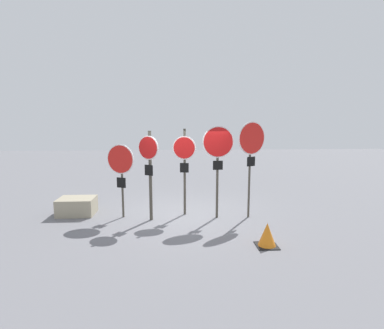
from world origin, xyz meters
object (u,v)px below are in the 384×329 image
(stop_sign_0, at_px, (121,165))
(stop_sign_2, at_px, (184,158))
(traffic_cone_0, at_px, (267,235))
(storage_crate, at_px, (77,206))
(stop_sign_3, at_px, (218,151))
(stop_sign_4, at_px, (251,146))
(stop_sign_1, at_px, (149,163))

(stop_sign_0, distance_m, stop_sign_2, 1.83)
(traffic_cone_0, bearing_deg, storage_crate, 152.55)
(stop_sign_2, relative_size, stop_sign_3, 0.97)
(stop_sign_4, height_order, storage_crate, stop_sign_4)
(stop_sign_0, relative_size, stop_sign_4, 0.77)
(stop_sign_0, bearing_deg, stop_sign_3, 17.19)
(stop_sign_1, relative_size, traffic_cone_0, 4.68)
(stop_sign_2, relative_size, storage_crate, 2.44)
(traffic_cone_0, bearing_deg, stop_sign_3, 112.59)
(stop_sign_2, bearing_deg, storage_crate, -171.72)
(stop_sign_1, bearing_deg, stop_sign_3, 34.94)
(stop_sign_2, bearing_deg, stop_sign_4, 0.93)
(stop_sign_3, bearing_deg, stop_sign_0, 173.03)
(traffic_cone_0, relative_size, storage_crate, 0.51)
(storage_crate, bearing_deg, stop_sign_1, -16.53)
(stop_sign_3, distance_m, storage_crate, 4.52)
(stop_sign_2, xyz_separation_m, stop_sign_3, (0.93, -0.36, 0.23))
(traffic_cone_0, bearing_deg, stop_sign_1, 144.98)
(stop_sign_1, bearing_deg, stop_sign_2, 56.94)
(stop_sign_3, relative_size, traffic_cone_0, 4.91)
(stop_sign_1, height_order, stop_sign_3, stop_sign_3)
(stop_sign_3, bearing_deg, stop_sign_1, 179.65)
(stop_sign_1, bearing_deg, storage_crate, -164.12)
(stop_sign_1, bearing_deg, stop_sign_4, 33.96)
(traffic_cone_0, xyz_separation_m, storage_crate, (-4.99, 2.59, -0.01))
(stop_sign_0, xyz_separation_m, storage_crate, (-1.41, 0.38, -1.30))
(stop_sign_1, relative_size, stop_sign_3, 0.95)
(stop_sign_2, height_order, stop_sign_4, stop_sign_4)
(stop_sign_3, bearing_deg, stop_sign_4, -3.31)
(storage_crate, bearing_deg, stop_sign_4, -6.57)
(stop_sign_3, height_order, stop_sign_4, stop_sign_4)
(stop_sign_4, bearing_deg, stop_sign_3, 153.57)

